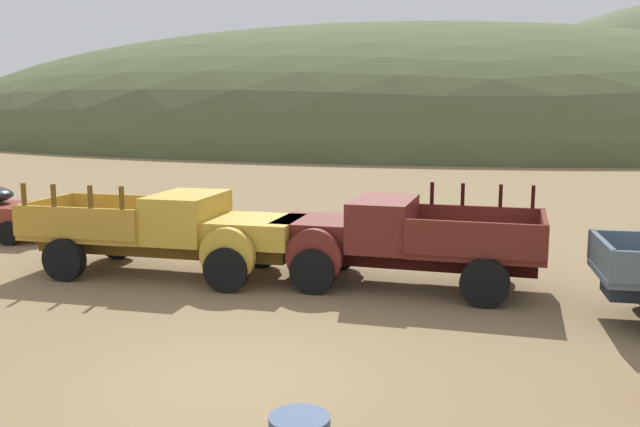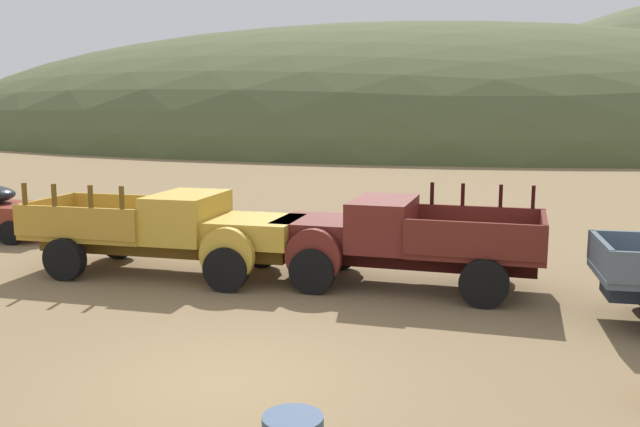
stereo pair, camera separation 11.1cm
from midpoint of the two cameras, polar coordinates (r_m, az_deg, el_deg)
ground_plane at (r=10.11m, az=-7.45°, el=-13.68°), size 300.00×300.00×0.00m
hill_distant at (r=78.26m, az=4.95°, el=6.20°), size 109.30×66.70×24.72m
truck_faded_yellow at (r=16.00m, az=-11.12°, el=-1.50°), size 6.48×2.94×2.16m
truck_oxblood at (r=14.87m, az=5.85°, el=-2.20°), size 5.77×2.72×2.16m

